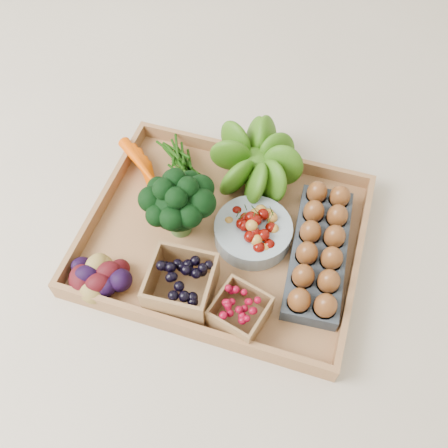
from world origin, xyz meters
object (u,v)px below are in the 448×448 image
(tray, at_px, (224,238))
(egg_carton, at_px, (318,253))
(cherry_bowl, at_px, (253,232))
(broccoli, at_px, (179,213))

(tray, relative_size, egg_carton, 1.82)
(cherry_bowl, relative_size, egg_carton, 0.53)
(cherry_bowl, distance_m, egg_carton, 0.14)
(tray, xyz_separation_m, cherry_bowl, (0.06, 0.01, 0.03))
(broccoli, distance_m, cherry_bowl, 0.15)
(egg_carton, bearing_deg, cherry_bowl, 173.36)
(tray, bearing_deg, egg_carton, 2.45)
(tray, height_order, broccoli, broccoli)
(broccoli, bearing_deg, egg_carton, 3.71)
(cherry_bowl, xyz_separation_m, egg_carton, (0.14, -0.01, -0.00))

